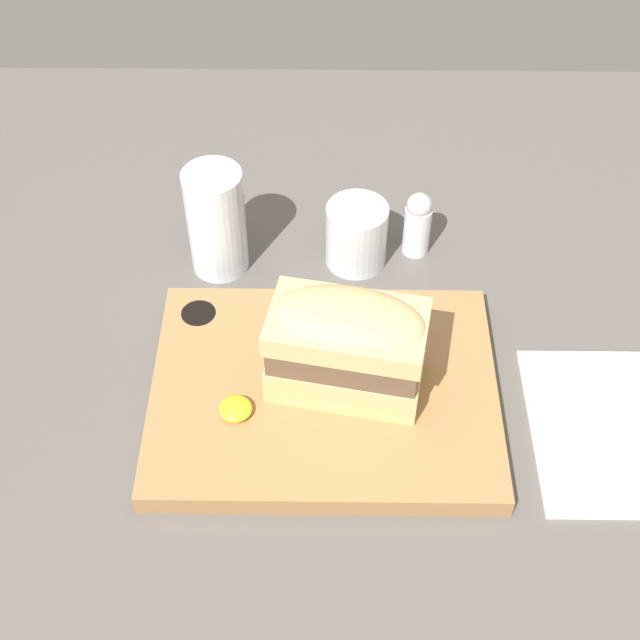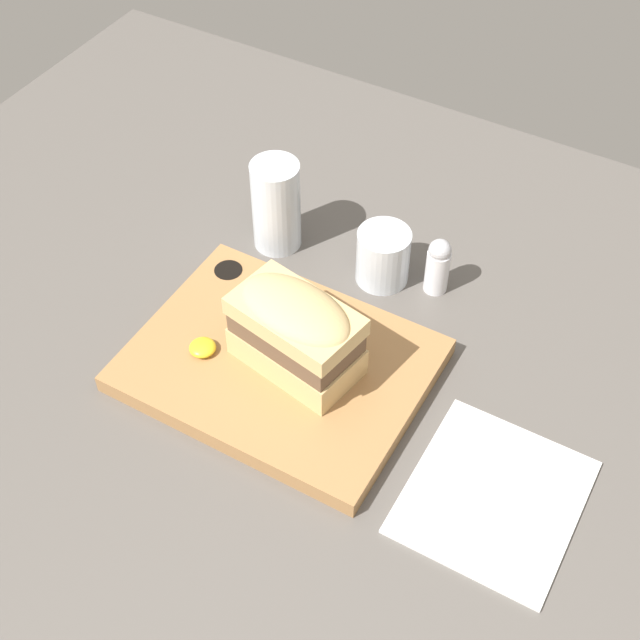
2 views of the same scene
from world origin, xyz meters
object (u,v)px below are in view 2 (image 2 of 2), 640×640
Objects in this scene: sandwich at (296,329)px; water_glass at (276,210)px; napkin at (494,497)px; wine_glass at (383,257)px; serving_board at (279,364)px; salt_shaker at (438,265)px.

sandwich is 1.23× the size of water_glass.
napkin is (25.19, -3.84, -7.47)cm from sandwich.
serving_board is at bearing -100.01° from wine_glass.
serving_board is 2.14× the size of sandwich.
salt_shaker reaches higher than wine_glass.
serving_board is 4.14× the size of salt_shaker.
wine_glass is at bearing 86.12° from sandwich.
sandwich is at bearing -93.88° from wine_glass.
water_glass is 1.58× the size of salt_shaker.
napkin is 2.37× the size of salt_shaker.
serving_board is 1.75× the size of napkin.
wine_glass is 32.85cm from napkin.
sandwich is 18.95cm from wine_glass.
serving_board is at bearing -58.21° from water_glass.
salt_shaker is (21.05, 2.41, -1.35)cm from water_glass.
water_glass is (-13.28, 17.57, -2.36)cm from sandwich.
serving_board is at bearing 172.99° from napkin.
wine_glass is (3.34, 18.91, 2.28)cm from serving_board.
water_glass reaches higher than serving_board.
sandwich is at bearing 13.18° from serving_board.
water_glass is at bearing 121.79° from serving_board.
wine_glass is (14.53, 0.85, -1.91)cm from water_glass.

